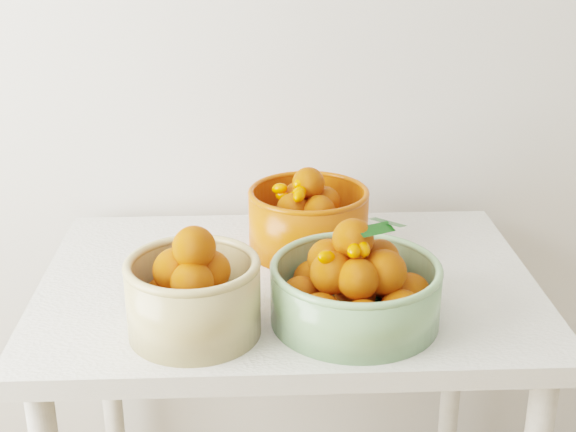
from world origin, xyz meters
name	(u,v)px	position (x,y,z in m)	size (l,w,h in m)	color
table	(288,320)	(-0.28, 1.60, 0.65)	(1.00, 0.70, 0.75)	silver
bowl_cream	(193,293)	(-0.45, 1.39, 0.83)	(0.29, 0.29, 0.20)	tan
bowl_green	(356,287)	(-0.16, 1.42, 0.82)	(0.32, 0.32, 0.20)	#76A06D
bowl_orange	(308,218)	(-0.23, 1.74, 0.82)	(0.34, 0.34, 0.19)	#C03C09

